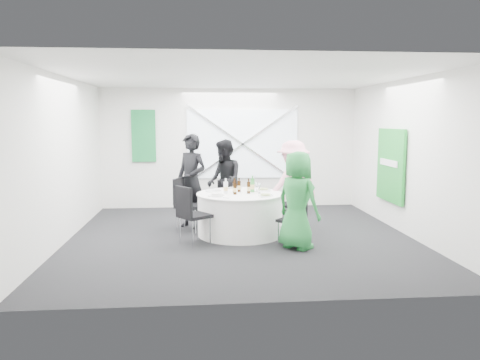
{
  "coord_description": "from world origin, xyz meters",
  "views": [
    {
      "loc": [
        -0.72,
        -8.05,
        2.06
      ],
      "look_at": [
        0.0,
        0.2,
        1.0
      ],
      "focal_mm": 35.0,
      "sensor_mm": 36.0,
      "label": 1
    }
  ],
  "objects": [
    {
      "name": "fork_e",
      "position": [
        -0.39,
        0.63,
        0.76
      ],
      "size": [
        0.09,
        0.14,
        0.01
      ],
      "primitive_type": "cube",
      "rotation": [
        0.0,
        0.0,
        2.61
      ],
      "color": "silver",
      "rests_on": "banquet_table"
    },
    {
      "name": "window_brace_a",
      "position": [
        0.3,
        2.92,
        1.5
      ],
      "size": [
        2.63,
        0.05,
        1.84
      ],
      "primitive_type": "cube",
      "rotation": [
        0.0,
        0.97,
        0.0
      ],
      "color": "silver",
      "rests_on": "window_panel"
    },
    {
      "name": "green_water_bottle",
      "position": [
        0.24,
        0.31,
        0.88
      ],
      "size": [
        0.08,
        0.08,
        0.31
      ],
      "color": "green",
      "rests_on": "banquet_table"
    },
    {
      "name": "person_man_back_left",
      "position": [
        -0.88,
        0.88,
        0.9
      ],
      "size": [
        0.79,
        0.75,
        1.81
      ],
      "primitive_type": "imported",
      "rotation": [
        0.0,
        0.0,
        -0.66
      ],
      "color": "black",
      "rests_on": "floor"
    },
    {
      "name": "napkin",
      "position": [
        -0.43,
        -0.14,
        0.8
      ],
      "size": [
        0.17,
        0.13,
        0.05
      ],
      "primitive_type": "cube",
      "rotation": [
        0.0,
        0.0,
        0.11
      ],
      "color": "white",
      "rests_on": "plate_front_left"
    },
    {
      "name": "plate_back_right",
      "position": [
        0.46,
        0.51,
        0.78
      ],
      "size": [
        0.29,
        0.29,
        0.04
      ],
      "color": "white",
      "rests_on": "banquet_table"
    },
    {
      "name": "beer_bottle_a",
      "position": [
        -0.1,
        0.26,
        0.86
      ],
      "size": [
        0.06,
        0.06,
        0.27
      ],
      "color": "#341C09",
      "rests_on": "banquet_table"
    },
    {
      "name": "chair_back_right",
      "position": [
        1.08,
        0.77,
        0.53
      ],
      "size": [
        0.56,
        0.56,
        0.91
      ],
      "rotation": [
        0.0,
        0.0,
        -1.09
      ],
      "color": "black",
      "rests_on": "floor"
    },
    {
      "name": "fork_c",
      "position": [
        0.36,
        -0.25,
        0.76
      ],
      "size": [
        0.1,
        0.13,
        0.01
      ],
      "primitive_type": "cube",
      "rotation": [
        0.0,
        0.0,
        -0.6
      ],
      "color": "silver",
      "rests_on": "banquet_table"
    },
    {
      "name": "window_brace_b",
      "position": [
        0.3,
        2.92,
        1.5
      ],
      "size": [
        2.63,
        0.05,
        1.84
      ],
      "primitive_type": "cube",
      "rotation": [
        0.0,
        -0.97,
        0.0
      ],
      "color": "silver",
      "rests_on": "window_panel"
    },
    {
      "name": "beer_bottle_b",
      "position": [
        -0.0,
        0.36,
        0.86
      ],
      "size": [
        0.06,
        0.06,
        0.27
      ],
      "color": "#341C09",
      "rests_on": "banquet_table"
    },
    {
      "name": "wall_back",
      "position": [
        0.0,
        3.0,
        1.4
      ],
      "size": [
        6.0,
        0.0,
        6.0
      ],
      "primitive_type": "plane",
      "rotation": [
        1.57,
        0.0,
        0.0
      ],
      "color": "white",
      "rests_on": "floor"
    },
    {
      "name": "fork_d",
      "position": [
        0.2,
        0.74,
        0.76
      ],
      "size": [
        0.15,
        0.02,
        0.01
      ],
      "primitive_type": "cube",
      "rotation": [
        0.0,
        0.0,
        1.51
      ],
      "color": "silver",
      "rests_on": "banquet_table"
    },
    {
      "name": "wine_glass_d",
      "position": [
        0.02,
        0.54,
        0.88
      ],
      "size": [
        0.07,
        0.07,
        0.17
      ],
      "color": "white",
      "rests_on": "banquet_table"
    },
    {
      "name": "knife_c",
      "position": [
        0.54,
        0.01,
        0.76
      ],
      "size": [
        0.1,
        0.13,
        0.01
      ],
      "primitive_type": "cube",
      "rotation": [
        0.0,
        0.0,
        -0.63
      ],
      "color": "silver",
      "rests_on": "banquet_table"
    },
    {
      "name": "knife_d",
      "position": [
        -0.17,
        0.75,
        0.76
      ],
      "size": [
        0.15,
        0.02,
        0.01
      ],
      "primitive_type": "cube",
      "rotation": [
        0.0,
        0.0,
        1.56
      ],
      "color": "silver",
      "rests_on": "banquet_table"
    },
    {
      "name": "wall_front",
      "position": [
        0.0,
        -3.0,
        1.4
      ],
      "size": [
        6.0,
        0.0,
        6.0
      ],
      "primitive_type": "plane",
      "rotation": [
        -1.57,
        0.0,
        0.0
      ],
      "color": "white",
      "rests_on": "floor"
    },
    {
      "name": "chair_back",
      "position": [
        -0.16,
        1.28,
        0.5
      ],
      "size": [
        0.44,
        0.45,
        0.85
      ],
      "rotation": [
        0.0,
        0.0,
        0.15
      ],
      "color": "black",
      "rests_on": "floor"
    },
    {
      "name": "green_banner",
      "position": [
        -2.0,
        2.95,
        1.7
      ],
      "size": [
        0.55,
        0.04,
        1.2
      ],
      "primitive_type": "cube",
      "color": "#156D3A",
      "rests_on": "wall_back"
    },
    {
      "name": "wall_left",
      "position": [
        -3.0,
        0.0,
        1.4
      ],
      "size": [
        0.0,
        6.0,
        6.0
      ],
      "primitive_type": "plane",
      "rotation": [
        1.57,
        0.0,
        1.57
      ],
      "color": "white",
      "rests_on": "floor"
    },
    {
      "name": "floor",
      "position": [
        0.0,
        0.0,
        0.0
      ],
      "size": [
        6.0,
        6.0,
        0.0
      ],
      "primitive_type": "plane",
      "color": "black",
      "rests_on": "ground"
    },
    {
      "name": "chair_back_left",
      "position": [
        -1.0,
        0.58,
        0.59
      ],
      "size": [
        0.59,
        0.58,
        1.0
      ],
      "rotation": [
        0.0,
        0.0,
        1.2
      ],
      "color": "black",
      "rests_on": "floor"
    },
    {
      "name": "person_man_back",
      "position": [
        -0.22,
        1.29,
        0.84
      ],
      "size": [
        0.6,
        0.89,
        1.68
      ],
      "primitive_type": "imported",
      "rotation": [
        0.0,
        0.0,
        -1.37
      ],
      "color": "black",
      "rests_on": "floor"
    },
    {
      "name": "window_panel",
      "position": [
        0.3,
        2.96,
        1.5
      ],
      "size": [
        2.6,
        0.03,
        1.6
      ],
      "primitive_type": "cube",
      "color": "white",
      "rests_on": "wall_back"
    },
    {
      "name": "green_sign",
      "position": [
        2.94,
        0.6,
        1.2
      ],
      "size": [
        0.05,
        1.2,
        1.4
      ],
      "primitive_type": "cube",
      "color": "#198D2B",
      "rests_on": "wall_right"
    },
    {
      "name": "person_woman_pink",
      "position": [
        1.05,
        0.66,
        0.84
      ],
      "size": [
        1.2,
        0.9,
        1.68
      ],
      "primitive_type": "imported",
      "rotation": [
        0.0,
        0.0,
        -2.73
      ],
      "color": "pink",
      "rests_on": "floor"
    },
    {
      "name": "plate_front_left",
      "position": [
        -0.44,
        -0.08,
        0.77
      ],
      "size": [
        0.29,
        0.29,
        0.01
      ],
      "color": "white",
      "rests_on": "banquet_table"
    },
    {
      "name": "wine_glass_c",
      "position": [
        0.36,
        0.25,
        0.88
      ],
      "size": [
        0.07,
        0.07,
        0.17
      ],
      "color": "white",
      "rests_on": "banquet_table"
    },
    {
      "name": "wall_right",
      "position": [
        3.0,
        0.0,
        1.4
      ],
      "size": [
        0.0,
        6.0,
        6.0
      ],
      "primitive_type": "plane",
      "rotation": [
        1.57,
        0.0,
        -1.57
      ],
      "color": "white",
      "rests_on": "floor"
    },
    {
      "name": "fork_a",
      "position": [
        -0.51,
        -0.07,
        0.76
      ],
      "size": [
        0.12,
        0.12,
        0.01
      ],
      "primitive_type": "cube",
      "rotation": [
        0.0,
        0.0,
        -2.35
      ],
      "color": "silver",
      "rests_on": "banquet_table"
    },
    {
      "name": "clear_water_bottle",
      "position": [
        -0.25,
        0.21,
        0.86
      ],
      "size": [
        0.08,
        0.08,
        0.27
      ],
      "color": "white",
      "rests_on": "banquet_table"
    },
    {
      "name": "chair_front_right",
      "position": [
        0.85,
        -0.6,
        0.49
      ],
      "size": [
        0.54,
        0.54,
        0.84
      ],
      "rotation": [
        0.0,
        0.0,
        3.96
      ],
      "color": "black",
      "rests_on": "floor"
    },
    {
      "name": "wine_glass_a",
      "position": [
        0.32,
        0.39,
        0.88
      ],
      "size": [
        0.07,
        0.07,
        0.17
      ],
      "color": "white",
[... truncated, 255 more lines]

